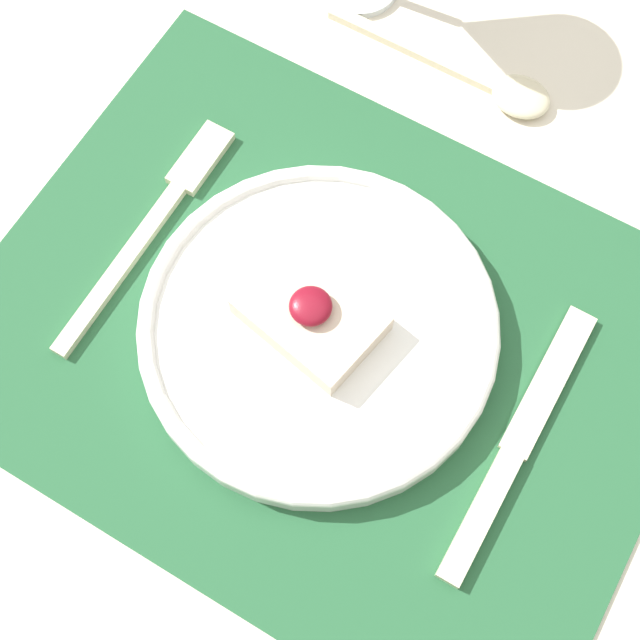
{
  "coord_description": "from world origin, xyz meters",
  "views": [
    {
      "loc": [
        0.1,
        -0.18,
        1.35
      ],
      "look_at": [
        -0.01,
        0.0,
        0.8
      ],
      "focal_mm": 50.0,
      "sensor_mm": 36.0,
      "label": 1
    }
  ],
  "objects_px": {
    "fork": "(157,218)",
    "spoon": "(486,82)",
    "knife": "(509,459)",
    "dinner_plate": "(319,324)"
  },
  "relations": [
    {
      "from": "fork",
      "to": "knife",
      "type": "xyz_separation_m",
      "value": [
        0.29,
        -0.03,
        0.0
      ]
    },
    {
      "from": "dinner_plate",
      "to": "spoon",
      "type": "bearing_deg",
      "value": 87.9
    },
    {
      "from": "dinner_plate",
      "to": "spoon",
      "type": "xyz_separation_m",
      "value": [
        0.01,
        0.24,
        -0.01
      ]
    },
    {
      "from": "fork",
      "to": "spoon",
      "type": "relative_size",
      "value": 1.09
    },
    {
      "from": "fork",
      "to": "dinner_plate",
      "type": "bearing_deg",
      "value": -7.34
    },
    {
      "from": "knife",
      "to": "spoon",
      "type": "height_order",
      "value": "spoon"
    },
    {
      "from": "dinner_plate",
      "to": "knife",
      "type": "bearing_deg",
      "value": -6.04
    },
    {
      "from": "spoon",
      "to": "dinner_plate",
      "type": "bearing_deg",
      "value": -92.88
    },
    {
      "from": "fork",
      "to": "knife",
      "type": "height_order",
      "value": "knife"
    },
    {
      "from": "dinner_plate",
      "to": "knife",
      "type": "relative_size",
      "value": 1.18
    }
  ]
}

